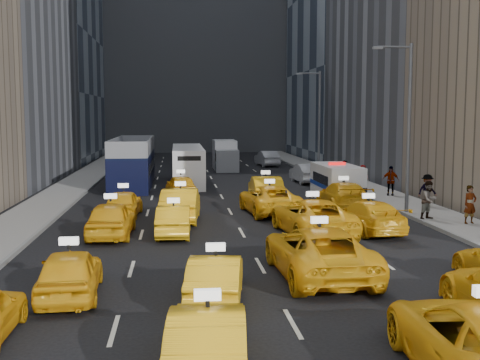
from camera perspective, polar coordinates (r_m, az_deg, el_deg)
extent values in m
plane|color=black|center=(19.60, 2.74, -9.53)|extent=(160.00, 160.00, 0.00)
cube|color=gray|center=(44.60, -15.82, -0.76)|extent=(3.00, 90.00, 0.15)
cube|color=gray|center=(45.95, 10.94, -0.44)|extent=(3.00, 90.00, 0.15)
cube|color=slate|center=(44.37, -13.98, -0.73)|extent=(0.15, 90.00, 0.18)
cube|color=slate|center=(45.55, 9.20, -0.45)|extent=(0.15, 90.00, 0.18)
cube|color=slate|center=(91.86, -4.33, 15.40)|extent=(30.00, 12.00, 40.00)
cylinder|color=#595B60|center=(32.99, 15.71, 4.57)|extent=(0.20, 0.20, 9.00)
cylinder|color=#595B60|center=(32.84, 14.44, 12.12)|extent=(1.80, 0.12, 0.12)
cube|color=slate|center=(32.54, 12.92, 12.12)|extent=(0.50, 0.22, 0.12)
cylinder|color=#595B60|center=(52.09, 7.52, 5.27)|extent=(0.20, 0.20, 9.00)
cylinder|color=#595B60|center=(52.00, 6.61, 10.02)|extent=(1.80, 0.12, 0.12)
cube|color=slate|center=(51.81, 5.62, 9.99)|extent=(0.50, 0.22, 0.12)
imported|color=#F8B114|center=(12.75, -3.08, -14.88)|extent=(1.91, 4.53, 1.45)
imported|color=#F8B114|center=(18.41, -15.83, -8.46)|extent=(1.96, 4.35, 1.45)
imported|color=#F8B114|center=(17.35, -2.32, -9.28)|extent=(1.98, 4.30, 1.37)
imported|color=#F8B114|center=(20.03, 7.48, -6.75)|extent=(2.97, 6.12, 1.68)
imported|color=#F8B114|center=(26.83, -12.13, -3.64)|extent=(1.96, 4.66, 1.58)
imported|color=#F8B114|center=(26.67, -6.31, -3.84)|extent=(1.57, 4.15, 1.35)
imported|color=#F8B114|center=(26.91, 6.86, -3.48)|extent=(3.17, 6.00, 1.61)
imported|color=#F8B114|center=(27.93, 12.05, -3.39)|extent=(2.58, 5.17, 1.44)
imported|color=#F8B114|center=(32.04, -10.98, -2.17)|extent=(1.92, 4.24, 1.41)
imported|color=#F8B114|center=(30.33, -5.65, -2.32)|extent=(2.15, 5.16, 1.66)
imported|color=#F8B114|center=(32.45, 2.81, -1.85)|extent=(3.06, 5.74, 1.53)
imported|color=#F8B114|center=(34.18, 9.77, -1.50)|extent=(2.29, 5.42, 1.56)
imported|color=#F8B114|center=(39.08, -5.63, -0.56)|extent=(2.20, 4.42, 1.45)
imported|color=#F8B114|center=(36.53, 2.44, -0.87)|extent=(1.83, 4.95, 1.62)
cube|color=silver|center=(37.93, 9.15, -0.23)|extent=(2.51, 5.67, 2.21)
cylinder|color=black|center=(35.99, 8.52, -1.63)|extent=(0.28, 0.88, 0.88)
cylinder|color=black|center=(36.49, 11.27, -1.58)|extent=(0.28, 0.88, 0.88)
cylinder|color=black|center=(39.58, 7.17, -0.90)|extent=(0.28, 0.88, 0.88)
cylinder|color=black|center=(40.03, 9.69, -0.86)|extent=(0.28, 0.88, 0.88)
cube|color=navy|center=(37.94, 9.15, -0.46)|extent=(2.55, 5.67, 0.25)
cube|color=red|center=(37.81, 9.19, 1.55)|extent=(1.03, 0.42, 0.16)
cube|color=black|center=(45.79, -10.09, 1.67)|extent=(4.29, 12.35, 3.52)
cylinder|color=black|center=(40.91, -12.27, -0.61)|extent=(0.28, 1.10, 1.10)
cylinder|color=black|center=(40.72, -8.84, -0.58)|extent=(0.28, 1.10, 1.10)
cylinder|color=black|center=(51.10, -11.04, 0.75)|extent=(0.28, 1.10, 1.10)
cylinder|color=black|center=(50.95, -8.29, 0.79)|extent=(0.28, 1.10, 1.10)
cube|color=silver|center=(46.82, -4.98, 1.42)|extent=(3.66, 11.16, 2.83)
cylinder|color=black|center=(42.34, -6.19, -0.28)|extent=(0.28, 1.10, 1.10)
cylinder|color=black|center=(42.38, -3.51, -0.25)|extent=(0.28, 1.10, 1.10)
cylinder|color=black|center=(51.44, -6.17, 0.87)|extent=(0.28, 1.10, 1.10)
cylinder|color=black|center=(51.48, -3.97, 0.89)|extent=(0.28, 1.10, 1.10)
cube|color=white|center=(58.09, -1.42, 2.37)|extent=(2.40, 6.29, 2.84)
cylinder|color=black|center=(55.90, -2.17, 1.33)|extent=(0.28, 1.10, 1.10)
cylinder|color=black|center=(56.05, -0.30, 1.34)|extent=(0.28, 1.10, 1.10)
cylinder|color=black|center=(60.28, -2.45, 1.68)|extent=(0.28, 1.10, 1.10)
cylinder|color=black|center=(60.42, -0.72, 1.70)|extent=(0.28, 1.10, 1.10)
imported|color=#AEB1B6|center=(47.36, 6.24, 0.65)|extent=(1.82, 4.63, 1.50)
imported|color=black|center=(58.77, -10.08, 1.72)|extent=(3.12, 5.98, 1.61)
imported|color=gray|center=(66.32, -1.28, 2.30)|extent=(2.37, 5.48, 1.57)
imported|color=black|center=(63.28, -4.98, 2.13)|extent=(2.34, 5.00, 1.66)
imported|color=#ACAEB4|center=(62.48, 2.57, 2.06)|extent=(2.13, 4.91, 1.57)
imported|color=gray|center=(30.59, 20.98, -2.18)|extent=(0.73, 0.54, 1.83)
imported|color=gray|center=(31.22, 17.50, -1.83)|extent=(1.05, 0.85, 1.90)
imported|color=gray|center=(35.56, 17.33, -0.94)|extent=(1.25, 0.71, 1.82)
imported|color=gray|center=(39.77, 14.08, -0.07)|extent=(1.21, 0.91, 1.88)
imported|color=gray|center=(42.87, 11.56, 0.30)|extent=(0.87, 0.55, 1.67)
imported|color=gray|center=(44.83, 9.89, 0.68)|extent=(1.72, 0.59, 1.82)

